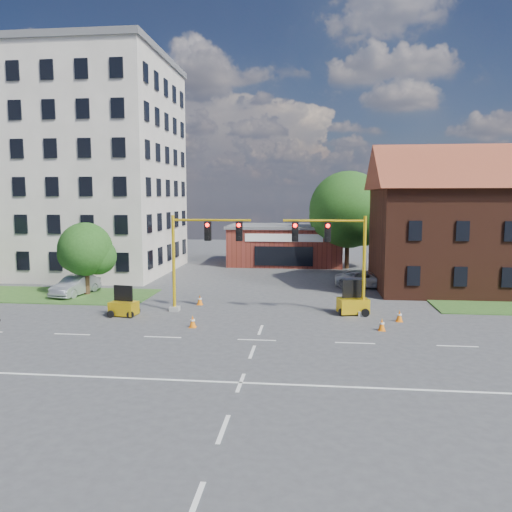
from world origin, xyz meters
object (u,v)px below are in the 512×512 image
Objects in this scene: trailer_east at (353,304)px; pickup_white at (365,279)px; signal_mast_east at (337,253)px; trailer_west at (124,307)px; signal_mast_west at (199,251)px.

trailer_east is 0.42× the size of pickup_white.
signal_mast_east is 1.25× the size of pickup_white.
signal_mast_east is 3.39× the size of trailer_west.
signal_mast_west is at bearing 169.01° from trailer_east.
signal_mast_east reaches higher than trailer_east.
signal_mast_west reaches higher than trailer_west.
pickup_white is at bearing 45.40° from trailer_west.
signal_mast_west is 15.63m from pickup_white.
trailer_west is 19.78m from pickup_white.
signal_mast_east is at bearing 170.70° from pickup_white.
signal_mast_west is 3.39× the size of trailer_west.
trailer_east reaches higher than trailer_west.
signal_mast_west is 1.00× the size of signal_mast_east.
trailer_west is 0.37× the size of pickup_white.
trailer_east is at bearing 2.14° from signal_mast_west.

